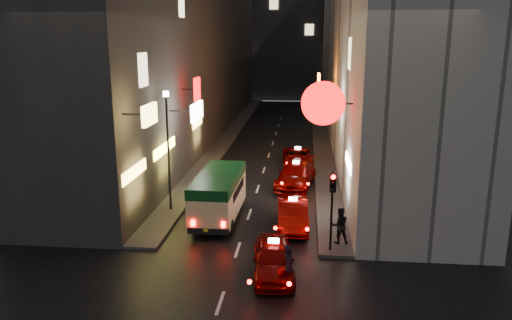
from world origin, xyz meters
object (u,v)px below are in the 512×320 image
(lamp_post, at_px, (168,143))
(pedestrian_crossing, at_px, (289,264))
(taxi_near, at_px, (274,256))
(traffic_light, at_px, (332,194))
(minibus, at_px, (219,191))

(lamp_post, bearing_deg, pedestrian_crossing, -49.79)
(taxi_near, relative_size, pedestrian_crossing, 2.60)
(pedestrian_crossing, xyz_separation_m, traffic_light, (1.67, 3.20, 1.72))
(taxi_near, relative_size, traffic_light, 1.44)
(pedestrian_crossing, distance_m, lamp_post, 10.49)
(taxi_near, bearing_deg, pedestrian_crossing, -59.54)
(minibus, height_order, lamp_post, lamp_post)
(minibus, distance_m, pedestrian_crossing, 7.78)
(minibus, height_order, taxi_near, minibus)
(minibus, relative_size, pedestrian_crossing, 2.91)
(pedestrian_crossing, height_order, traffic_light, traffic_light)
(taxi_near, bearing_deg, minibus, 118.82)
(lamp_post, bearing_deg, minibus, -18.86)
(taxi_near, distance_m, lamp_post, 9.38)
(minibus, xyz_separation_m, lamp_post, (-2.76, 0.94, 2.20))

